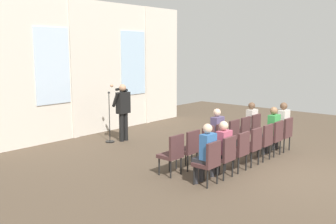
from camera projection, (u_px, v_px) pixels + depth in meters
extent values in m
plane|color=brown|center=(291.00, 174.00, 8.82)|extent=(17.86, 17.86, 0.00)
cube|color=silver|center=(96.00, 68.00, 12.89)|extent=(8.39, 0.10, 4.37)
cube|color=silver|center=(52.00, 66.00, 11.57)|extent=(1.17, 0.04, 2.28)
cube|color=silver|center=(73.00, 69.00, 12.15)|extent=(0.20, 0.08, 4.37)
cube|color=silver|center=(133.00, 63.00, 14.09)|extent=(1.17, 0.04, 2.28)
cube|color=silver|center=(147.00, 66.00, 14.66)|extent=(0.20, 0.08, 4.37)
cylinder|color=black|center=(121.00, 127.00, 11.91)|extent=(0.14, 0.14, 0.87)
cylinder|color=black|center=(126.00, 127.00, 12.05)|extent=(0.14, 0.14, 0.87)
cube|color=black|center=(123.00, 103.00, 11.86)|extent=(0.42, 0.22, 0.65)
cube|color=#26663F|center=(121.00, 100.00, 11.92)|extent=(0.06, 0.01, 0.39)
sphere|color=tan|center=(123.00, 88.00, 11.79)|extent=(0.21, 0.21, 0.21)
cylinder|color=black|center=(115.00, 100.00, 11.72)|extent=(0.09, 0.28, 0.45)
cylinder|color=black|center=(124.00, 91.00, 12.00)|extent=(0.15, 0.36, 0.15)
cylinder|color=black|center=(120.00, 89.00, 12.05)|extent=(0.11, 0.34, 0.15)
sphere|color=tan|center=(112.00, 86.00, 12.13)|extent=(0.10, 0.10, 0.10)
cylinder|color=black|center=(110.00, 142.00, 11.88)|extent=(0.28, 0.28, 0.03)
cylinder|color=black|center=(109.00, 118.00, 11.76)|extent=(0.02, 0.02, 1.45)
sphere|color=#262626|center=(109.00, 93.00, 11.64)|extent=(0.07, 0.07, 0.07)
cylinder|color=black|center=(169.00, 163.00, 9.00)|extent=(0.04, 0.04, 0.40)
cylinder|color=black|center=(159.00, 166.00, 8.73)|extent=(0.04, 0.04, 0.40)
cylinder|color=black|center=(181.00, 166.00, 8.78)|extent=(0.04, 0.04, 0.40)
cylinder|color=black|center=(171.00, 169.00, 8.51)|extent=(0.04, 0.04, 0.40)
cube|color=#4C2D2D|center=(170.00, 156.00, 8.72)|extent=(0.46, 0.44, 0.08)
cube|color=#4C2D2D|center=(177.00, 145.00, 8.55)|extent=(0.46, 0.06, 0.46)
cylinder|color=black|center=(186.00, 157.00, 9.46)|extent=(0.04, 0.04, 0.40)
cylinder|color=black|center=(176.00, 161.00, 9.19)|extent=(0.04, 0.04, 0.40)
cylinder|color=black|center=(197.00, 160.00, 9.24)|extent=(0.04, 0.04, 0.40)
cylinder|color=black|center=(188.00, 163.00, 8.97)|extent=(0.04, 0.04, 0.40)
cube|color=#4C2D2D|center=(187.00, 151.00, 9.17)|extent=(0.46, 0.44, 0.08)
cube|color=#4C2D2D|center=(193.00, 141.00, 9.01)|extent=(0.46, 0.06, 0.46)
cylinder|color=black|center=(200.00, 153.00, 9.91)|extent=(0.04, 0.04, 0.40)
cylinder|color=black|center=(192.00, 155.00, 9.64)|extent=(0.04, 0.04, 0.40)
cylinder|color=black|center=(211.00, 155.00, 9.69)|extent=(0.04, 0.04, 0.40)
cylinder|color=black|center=(203.00, 158.00, 9.42)|extent=(0.04, 0.04, 0.40)
cube|color=#4C2D2D|center=(202.00, 146.00, 9.63)|extent=(0.46, 0.44, 0.08)
cube|color=#4C2D2D|center=(208.00, 136.00, 9.46)|extent=(0.46, 0.06, 0.46)
cylinder|color=black|center=(214.00, 148.00, 10.37)|extent=(0.04, 0.04, 0.40)
cylinder|color=black|center=(206.00, 151.00, 10.10)|extent=(0.04, 0.04, 0.40)
cylinder|color=black|center=(225.00, 150.00, 10.15)|extent=(0.04, 0.04, 0.40)
cylinder|color=black|center=(217.00, 153.00, 9.88)|extent=(0.04, 0.04, 0.40)
cube|color=#4C2D2D|center=(215.00, 141.00, 10.09)|extent=(0.46, 0.44, 0.08)
cube|color=#4C2D2D|center=(222.00, 132.00, 9.92)|extent=(0.46, 0.06, 0.46)
cylinder|color=#2D2D33|center=(208.00, 149.00, 10.17)|extent=(0.10, 0.10, 0.44)
cylinder|color=#2D2D33|center=(211.00, 148.00, 10.30)|extent=(0.10, 0.10, 0.44)
cube|color=#2D2D33|center=(214.00, 139.00, 10.11)|extent=(0.34, 0.36, 0.12)
cube|color=#594C72|center=(217.00, 127.00, 9.99)|extent=(0.36, 0.20, 0.54)
sphere|color=beige|center=(217.00, 112.00, 9.94)|extent=(0.20, 0.20, 0.20)
cylinder|color=black|center=(226.00, 144.00, 10.82)|extent=(0.04, 0.04, 0.40)
cylinder|color=black|center=(219.00, 146.00, 10.55)|extent=(0.04, 0.04, 0.40)
cylinder|color=black|center=(237.00, 146.00, 10.60)|extent=(0.04, 0.04, 0.40)
cylinder|color=black|center=(230.00, 148.00, 10.33)|extent=(0.04, 0.04, 0.40)
cube|color=#4C2D2D|center=(228.00, 137.00, 10.54)|extent=(0.46, 0.44, 0.08)
cube|color=#4C2D2D|center=(234.00, 129.00, 10.38)|extent=(0.46, 0.06, 0.46)
cylinder|color=black|center=(237.00, 140.00, 11.28)|extent=(0.04, 0.04, 0.40)
cylinder|color=black|center=(231.00, 142.00, 11.01)|extent=(0.04, 0.04, 0.40)
cylinder|color=black|center=(248.00, 142.00, 11.06)|extent=(0.04, 0.04, 0.40)
cylinder|color=black|center=(241.00, 144.00, 10.79)|extent=(0.04, 0.04, 0.40)
cube|color=#4C2D2D|center=(239.00, 134.00, 11.00)|extent=(0.46, 0.44, 0.08)
cube|color=#4C2D2D|center=(246.00, 125.00, 10.83)|extent=(0.46, 0.06, 0.46)
cylinder|color=black|center=(248.00, 137.00, 11.73)|extent=(0.04, 0.04, 0.40)
cylinder|color=black|center=(242.00, 139.00, 11.46)|extent=(0.04, 0.04, 0.40)
cylinder|color=black|center=(258.00, 138.00, 11.51)|extent=(0.04, 0.04, 0.40)
cylinder|color=black|center=(252.00, 140.00, 11.24)|extent=(0.04, 0.04, 0.40)
cube|color=#4C2D2D|center=(250.00, 130.00, 11.45)|extent=(0.46, 0.44, 0.08)
cube|color=#4C2D2D|center=(256.00, 122.00, 11.29)|extent=(0.46, 0.06, 0.46)
cylinder|color=#2D2D33|center=(243.00, 137.00, 11.53)|extent=(0.10, 0.10, 0.44)
cylinder|color=#2D2D33|center=(246.00, 136.00, 11.67)|extent=(0.10, 0.10, 0.44)
cube|color=#2D2D33|center=(248.00, 128.00, 11.48)|extent=(0.34, 0.36, 0.12)
cube|color=silver|center=(252.00, 118.00, 11.36)|extent=(0.36, 0.20, 0.51)
sphere|color=brown|center=(252.00, 106.00, 11.31)|extent=(0.20, 0.20, 0.20)
cylinder|color=black|center=(204.00, 171.00, 8.37)|extent=(0.04, 0.04, 0.40)
cylinder|color=black|center=(194.00, 176.00, 8.10)|extent=(0.04, 0.04, 0.40)
cylinder|color=black|center=(217.00, 175.00, 8.15)|extent=(0.04, 0.04, 0.40)
cylinder|color=black|center=(207.00, 179.00, 7.88)|extent=(0.04, 0.04, 0.40)
cube|color=#4C2D2D|center=(206.00, 164.00, 8.09)|extent=(0.46, 0.44, 0.08)
cube|color=#4C2D2D|center=(214.00, 153.00, 7.92)|extent=(0.46, 0.06, 0.46)
cylinder|color=#2D2D33|center=(196.00, 173.00, 8.17)|extent=(0.10, 0.10, 0.44)
cylinder|color=#2D2D33|center=(201.00, 171.00, 8.31)|extent=(0.10, 0.10, 0.44)
cube|color=#2D2D33|center=(203.00, 161.00, 8.12)|extent=(0.34, 0.36, 0.12)
cube|color=#3366A5|center=(208.00, 146.00, 8.00)|extent=(0.36, 0.20, 0.53)
sphere|color=beige|center=(208.00, 128.00, 7.95)|extent=(0.20, 0.20, 0.20)
cylinder|color=black|center=(219.00, 165.00, 8.83)|extent=(0.04, 0.04, 0.40)
cylinder|color=black|center=(210.00, 169.00, 8.56)|extent=(0.04, 0.04, 0.40)
cylinder|color=black|center=(232.00, 168.00, 8.61)|extent=(0.04, 0.04, 0.40)
cylinder|color=black|center=(224.00, 172.00, 8.34)|extent=(0.04, 0.04, 0.40)
cube|color=#4C2D2D|center=(222.00, 158.00, 8.55)|extent=(0.46, 0.44, 0.08)
cube|color=#4C2D2D|center=(229.00, 147.00, 8.38)|extent=(0.46, 0.06, 0.46)
cylinder|color=#2D2D33|center=(212.00, 167.00, 8.63)|extent=(0.10, 0.10, 0.44)
cylinder|color=#2D2D33|center=(217.00, 165.00, 8.76)|extent=(0.10, 0.10, 0.44)
cube|color=#2D2D33|center=(219.00, 155.00, 8.57)|extent=(0.34, 0.36, 0.12)
cube|color=#B24C66|center=(224.00, 142.00, 8.45)|extent=(0.36, 0.20, 0.50)
sphere|color=beige|center=(224.00, 126.00, 8.41)|extent=(0.20, 0.20, 0.20)
cylinder|color=black|center=(233.00, 160.00, 9.28)|extent=(0.04, 0.04, 0.40)
cylinder|color=black|center=(225.00, 163.00, 9.01)|extent=(0.04, 0.04, 0.40)
cylinder|color=black|center=(246.00, 162.00, 9.06)|extent=(0.04, 0.04, 0.40)
cylinder|color=black|center=(238.00, 166.00, 8.79)|extent=(0.04, 0.04, 0.40)
cube|color=#4C2D2D|center=(236.00, 152.00, 9.00)|extent=(0.46, 0.44, 0.08)
cube|color=#4C2D2D|center=(244.00, 142.00, 8.84)|extent=(0.46, 0.06, 0.46)
cylinder|color=black|center=(246.00, 154.00, 9.74)|extent=(0.04, 0.04, 0.40)
cylinder|color=black|center=(239.00, 157.00, 9.47)|extent=(0.04, 0.04, 0.40)
cylinder|color=black|center=(258.00, 157.00, 9.52)|extent=(0.04, 0.04, 0.40)
cylinder|color=black|center=(251.00, 160.00, 9.25)|extent=(0.04, 0.04, 0.40)
cube|color=#4C2D2D|center=(249.00, 148.00, 9.46)|extent=(0.46, 0.44, 0.08)
cube|color=#4C2D2D|center=(256.00, 138.00, 9.29)|extent=(0.46, 0.06, 0.46)
cylinder|color=black|center=(258.00, 150.00, 10.19)|extent=(0.04, 0.04, 0.40)
cylinder|color=black|center=(251.00, 152.00, 9.92)|extent=(0.04, 0.04, 0.40)
cylinder|color=black|center=(270.00, 152.00, 9.97)|extent=(0.04, 0.04, 0.40)
cylinder|color=black|center=(263.00, 155.00, 9.71)|extent=(0.04, 0.04, 0.40)
cube|color=#4C2D2D|center=(261.00, 143.00, 9.91)|extent=(0.46, 0.44, 0.08)
cube|color=#4C2D2D|center=(268.00, 134.00, 9.75)|extent=(0.46, 0.06, 0.46)
cylinder|color=black|center=(268.00, 145.00, 10.65)|extent=(0.04, 0.04, 0.40)
cylinder|color=black|center=(262.00, 148.00, 10.38)|extent=(0.04, 0.04, 0.40)
cylinder|color=black|center=(280.00, 147.00, 10.43)|extent=(0.04, 0.04, 0.40)
cylinder|color=black|center=(274.00, 150.00, 10.16)|extent=(0.04, 0.04, 0.40)
cube|color=#4C2D2D|center=(271.00, 139.00, 10.37)|extent=(0.46, 0.44, 0.08)
cube|color=#4C2D2D|center=(279.00, 130.00, 10.20)|extent=(0.46, 0.06, 0.46)
cylinder|color=#2D2D33|center=(263.00, 146.00, 10.45)|extent=(0.10, 0.10, 0.44)
cylinder|color=#2D2D33|center=(266.00, 145.00, 10.58)|extent=(0.10, 0.10, 0.44)
cube|color=#2D2D33|center=(269.00, 136.00, 10.40)|extent=(0.34, 0.36, 0.12)
cube|color=green|center=(274.00, 125.00, 10.27)|extent=(0.36, 0.20, 0.54)
sphere|color=#8C6647|center=(274.00, 111.00, 10.22)|extent=(0.20, 0.20, 0.20)
cylinder|color=black|center=(278.00, 141.00, 11.10)|extent=(0.04, 0.04, 0.40)
cylinder|color=black|center=(272.00, 144.00, 10.83)|extent=(0.04, 0.04, 0.40)
cylinder|color=black|center=(289.00, 143.00, 10.89)|extent=(0.04, 0.04, 0.40)
cylinder|color=black|center=(284.00, 146.00, 10.62)|extent=(0.04, 0.04, 0.40)
cube|color=#4C2D2D|center=(281.00, 135.00, 10.82)|extent=(0.46, 0.44, 0.08)
cube|color=#4C2D2D|center=(288.00, 127.00, 10.66)|extent=(0.46, 0.06, 0.46)
cylinder|color=#2D2D33|center=(274.00, 142.00, 10.90)|extent=(0.10, 0.10, 0.44)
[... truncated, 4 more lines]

